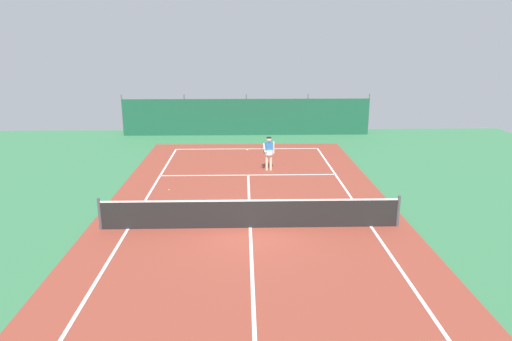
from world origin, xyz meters
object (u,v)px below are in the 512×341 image
(tennis_ball_near_player, at_px, (169,190))
(tennis_ball_midcourt, at_px, (330,167))
(tennis_net, at_px, (250,214))
(parked_car, at_px, (249,114))
(tennis_player, at_px, (269,151))

(tennis_ball_near_player, xyz_separation_m, tennis_ball_midcourt, (7.46, 3.42, 0.00))
(tennis_net, relative_size, parked_car, 2.38)
(tennis_net, height_order, parked_car, parked_car)
(tennis_net, height_order, tennis_player, tennis_player)
(tennis_player, relative_size, tennis_ball_near_player, 24.85)
(tennis_net, bearing_deg, tennis_ball_midcourt, 61.62)
(tennis_net, xyz_separation_m, tennis_ball_midcourt, (4.09, 7.57, -0.48))
(tennis_player, bearing_deg, tennis_ball_midcourt, -177.85)
(tennis_net, xyz_separation_m, tennis_ball_near_player, (-3.37, 4.16, -0.48))
(tennis_ball_near_player, bearing_deg, tennis_player, 35.26)
(tennis_ball_near_player, xyz_separation_m, parked_car, (3.59, 15.37, 0.81))
(tennis_player, height_order, parked_car, parked_car)
(tennis_ball_midcourt, bearing_deg, tennis_net, -118.38)
(tennis_ball_near_player, bearing_deg, tennis_net, -51.00)
(tennis_ball_near_player, height_order, tennis_ball_midcourt, same)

